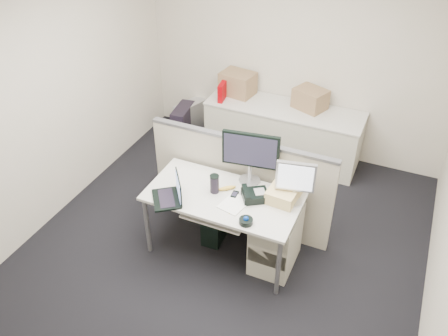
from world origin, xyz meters
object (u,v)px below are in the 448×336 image
at_px(monitor_main, 250,158).
at_px(desk_phone, 255,196).
at_px(laptop, 166,189).
at_px(desk, 223,201).

xyz_separation_m(monitor_main, desk_phone, (0.15, -0.24, -0.24)).
height_order(monitor_main, desk_phone, monitor_main).
distance_m(monitor_main, laptop, 0.88).
height_order(laptop, desk_phone, laptop).
bearing_deg(laptop, desk, 84.59).
relative_size(desk, monitor_main, 2.66).
distance_m(desk, laptop, 0.58).
bearing_deg(desk_phone, monitor_main, 89.13).
distance_m(desk, desk_phone, 0.33).
bearing_deg(laptop, monitor_main, 97.86).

